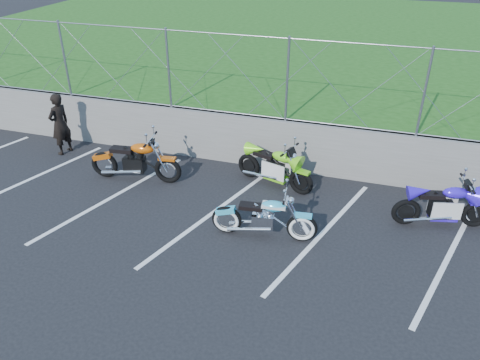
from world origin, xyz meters
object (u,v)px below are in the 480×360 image
(cruiser_turquoise, at_px, (265,219))
(sportbike_green, at_px, (275,168))
(naked_orange, at_px, (137,162))
(sportbike_blue, at_px, (444,207))
(person_standing, at_px, (60,124))

(cruiser_turquoise, relative_size, sportbike_green, 1.07)
(naked_orange, distance_m, sportbike_blue, 6.90)
(naked_orange, distance_m, sportbike_green, 3.32)
(naked_orange, xyz_separation_m, sportbike_blue, (6.90, 0.15, -0.04))
(cruiser_turquoise, bearing_deg, naked_orange, 153.13)
(cruiser_turquoise, height_order, sportbike_blue, cruiser_turquoise)
(naked_orange, distance_m, person_standing, 2.74)
(naked_orange, bearing_deg, sportbike_green, 5.75)
(cruiser_turquoise, height_order, sportbike_green, sportbike_green)
(cruiser_turquoise, distance_m, person_standing, 6.49)
(sportbike_green, height_order, person_standing, person_standing)
(cruiser_turquoise, bearing_deg, sportbike_green, 91.69)
(naked_orange, xyz_separation_m, sportbike_green, (3.24, 0.73, -0.03))
(cruiser_turquoise, xyz_separation_m, sportbike_green, (-0.29, 2.05, 0.03))
(sportbike_blue, bearing_deg, sportbike_green, 157.35)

